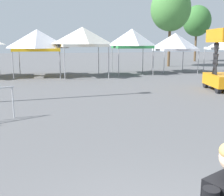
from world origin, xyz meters
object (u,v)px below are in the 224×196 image
(canopy_tent_center, at_px, (83,37))
(canopy_tent_behind_center, at_px, (132,39))
(canopy_tent_behind_right, at_px, (37,40))
(tree_behind_tents_center, at_px, (197,21))
(scissor_lift, at_px, (224,71))
(tree_behind_tents_left, at_px, (171,9))
(canopy_tent_behind_left, at_px, (175,42))

(canopy_tent_center, relative_size, canopy_tent_behind_center, 1.01)
(canopy_tent_behind_right, relative_size, tree_behind_tents_center, 0.46)
(scissor_lift, xyz_separation_m, tree_behind_tents_left, (3.31, 14.82, 4.89))
(canopy_tent_behind_right, height_order, tree_behind_tents_left, tree_behind_tents_left)
(tree_behind_tents_left, bearing_deg, tree_behind_tents_center, 45.98)
(canopy_tent_center, bearing_deg, tree_behind_tents_center, 40.57)
(canopy_tent_behind_left, bearing_deg, tree_behind_tents_center, 55.40)
(canopy_tent_behind_left, xyz_separation_m, tree_behind_tents_left, (1.94, 5.69, 3.36))
(canopy_tent_center, distance_m, canopy_tent_behind_left, 8.08)
(scissor_lift, height_order, tree_behind_tents_left, tree_behind_tents_left)
(canopy_tent_behind_left, bearing_deg, canopy_tent_behind_right, -175.90)
(canopy_tent_behind_right, xyz_separation_m, canopy_tent_center, (3.25, -0.72, 0.23))
(canopy_tent_behind_center, height_order, tree_behind_tents_center, tree_behind_tents_center)
(scissor_lift, bearing_deg, canopy_tent_behind_right, 139.68)
(canopy_tent_behind_left, bearing_deg, canopy_tent_center, -169.12)
(canopy_tent_behind_right, height_order, tree_behind_tents_center, tree_behind_tents_center)
(canopy_tent_center, height_order, tree_behind_tents_center, tree_behind_tents_center)
(canopy_tent_behind_right, relative_size, canopy_tent_center, 0.95)
(scissor_lift, distance_m, tree_behind_tents_left, 15.96)
(tree_behind_tents_center, bearing_deg, scissor_lift, -114.95)
(scissor_lift, bearing_deg, tree_behind_tents_left, 77.43)
(tree_behind_tents_left, bearing_deg, canopy_tent_behind_left, -108.84)
(canopy_tent_behind_right, distance_m, tree_behind_tents_left, 15.00)
(scissor_lift, height_order, tree_behind_tents_center, tree_behind_tents_center)
(canopy_tent_behind_right, relative_size, canopy_tent_behind_left, 1.05)
(canopy_tent_behind_right, distance_m, scissor_lift, 12.98)
(canopy_tent_behind_left, bearing_deg, scissor_lift, -98.49)
(canopy_tent_behind_center, distance_m, canopy_tent_behind_left, 3.95)
(canopy_tent_center, bearing_deg, tree_behind_tents_left, 36.17)
(canopy_tent_behind_right, xyz_separation_m, canopy_tent_behind_center, (7.26, 0.30, 0.15))
(canopy_tent_behind_center, xyz_separation_m, tree_behind_tents_center, (12.79, 13.36, 2.55))
(canopy_tent_center, relative_size, canopy_tent_behind_left, 1.10)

